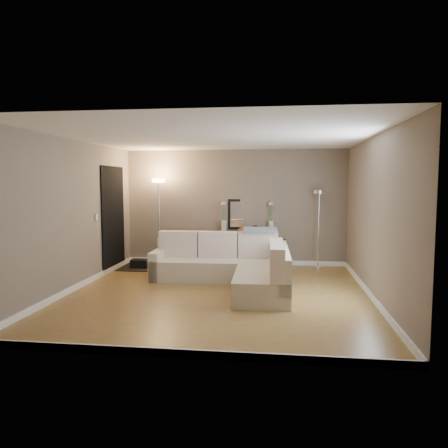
# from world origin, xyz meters

# --- Properties ---
(floor) EXTENTS (5.00, 5.50, 0.01)m
(floor) POSITION_xyz_m (0.00, 0.00, -0.01)
(floor) COLOR olive
(floor) RESTS_ON ground
(ceiling) EXTENTS (5.00, 5.50, 0.01)m
(ceiling) POSITION_xyz_m (0.00, 0.00, 2.60)
(ceiling) COLOR white
(ceiling) RESTS_ON ground
(wall_back) EXTENTS (5.00, 0.02, 2.60)m
(wall_back) POSITION_xyz_m (0.00, 2.76, 1.30)
(wall_back) COLOR #776A5B
(wall_back) RESTS_ON ground
(wall_front) EXTENTS (5.00, 0.02, 2.60)m
(wall_front) POSITION_xyz_m (0.00, -2.76, 1.30)
(wall_front) COLOR #776A5B
(wall_front) RESTS_ON ground
(wall_left) EXTENTS (0.02, 5.50, 2.60)m
(wall_left) POSITION_xyz_m (-2.51, 0.00, 1.30)
(wall_left) COLOR #776A5B
(wall_left) RESTS_ON ground
(wall_right) EXTENTS (0.02, 5.50, 2.60)m
(wall_right) POSITION_xyz_m (2.51, 0.00, 1.30)
(wall_right) COLOR #776A5B
(wall_right) RESTS_ON ground
(baseboard_back) EXTENTS (5.00, 0.03, 0.10)m
(baseboard_back) POSITION_xyz_m (0.00, 2.73, 0.05)
(baseboard_back) COLOR white
(baseboard_back) RESTS_ON ground
(baseboard_front) EXTENTS (5.00, 0.03, 0.10)m
(baseboard_front) POSITION_xyz_m (0.00, -2.73, 0.05)
(baseboard_front) COLOR white
(baseboard_front) RESTS_ON ground
(baseboard_left) EXTENTS (0.03, 5.50, 0.10)m
(baseboard_left) POSITION_xyz_m (-2.48, 0.00, 0.05)
(baseboard_left) COLOR white
(baseboard_left) RESTS_ON ground
(baseboard_right) EXTENTS (0.03, 5.50, 0.10)m
(baseboard_right) POSITION_xyz_m (2.48, 0.00, 0.05)
(baseboard_right) COLOR white
(baseboard_right) RESTS_ON ground
(doorway) EXTENTS (0.02, 1.20, 2.20)m
(doorway) POSITION_xyz_m (-2.48, 1.70, 1.10)
(doorway) COLOR black
(doorway) RESTS_ON ground
(switch_plate) EXTENTS (0.02, 0.08, 0.12)m
(switch_plate) POSITION_xyz_m (-2.48, 0.85, 1.20)
(switch_plate) COLOR white
(switch_plate) RESTS_ON ground
(sectional_sofa) EXTENTS (2.63, 2.48, 0.90)m
(sectional_sofa) POSITION_xyz_m (0.21, 0.71, 0.33)
(sectional_sofa) COLOR beige
(sectional_sofa) RESTS_ON floor
(throw_blanket) EXTENTS (0.67, 0.43, 0.09)m
(throw_blanket) POSITION_xyz_m (0.65, 1.35, 0.94)
(throw_blanket) COLOR gray
(throw_blanket) RESTS_ON sectional_sofa
(console_table) EXTENTS (1.27, 0.43, 0.77)m
(console_table) POSITION_xyz_m (0.22, 2.61, 0.43)
(console_table) COLOR black
(console_table) RESTS_ON floor
(leaning_mirror) EXTENTS (0.89, 0.11, 0.69)m
(leaning_mirror) POSITION_xyz_m (0.28, 2.78, 1.14)
(leaning_mirror) COLOR black
(leaning_mirror) RESTS_ON console_table
(table_decor) EXTENTS (0.53, 0.13, 0.13)m
(table_decor) POSITION_xyz_m (0.29, 2.58, 0.82)
(table_decor) COLOR #D84E26
(table_decor) RESTS_ON console_table
(flower_vase_left) EXTENTS (0.15, 0.12, 0.66)m
(flower_vase_left) POSITION_xyz_m (-0.23, 2.58, 1.06)
(flower_vase_left) COLOR silver
(flower_vase_left) RESTS_ON console_table
(flower_vase_right) EXTENTS (0.15, 0.12, 0.66)m
(flower_vase_right) POSITION_xyz_m (0.82, 2.66, 1.06)
(flower_vase_right) COLOR silver
(flower_vase_right) RESTS_ON console_table
(floor_lamp_lit) EXTENTS (0.28, 0.28, 1.95)m
(floor_lamp_lit) POSITION_xyz_m (-1.69, 2.41, 1.38)
(floor_lamp_lit) COLOR silver
(floor_lamp_lit) RESTS_ON floor
(floor_lamp_unlit) EXTENTS (0.29, 0.29, 1.70)m
(floor_lamp_unlit) POSITION_xyz_m (1.85, 2.45, 1.20)
(floor_lamp_unlit) COLOR silver
(floor_lamp_unlit) RESTS_ON floor
(charcoal_rug) EXTENTS (1.28, 0.96, 0.02)m
(charcoal_rug) POSITION_xyz_m (-1.79, 2.04, 0.01)
(charcoal_rug) COLOR black
(charcoal_rug) RESTS_ON floor
(black_bag) EXTENTS (0.36, 0.26, 0.23)m
(black_bag) POSITION_xyz_m (-1.99, 1.93, 0.08)
(black_bag) COLOR black
(black_bag) RESTS_ON charcoal_rug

